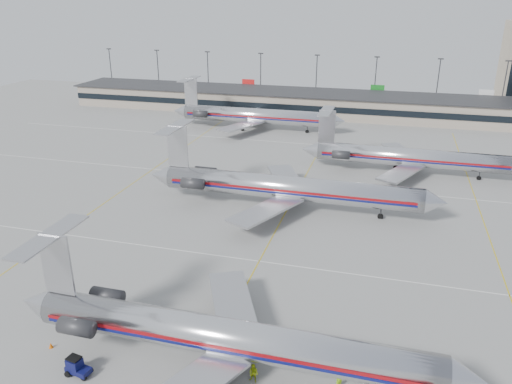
% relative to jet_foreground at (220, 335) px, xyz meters
% --- Properties ---
extents(ground, '(260.00, 260.00, 0.00)m').
position_rel_jet_foreground_xyz_m(ground, '(-1.64, 9.85, -3.35)').
color(ground, gray).
rests_on(ground, ground).
extents(apron_markings, '(160.00, 0.15, 0.02)m').
position_rel_jet_foreground_xyz_m(apron_markings, '(-1.64, 19.85, -3.34)').
color(apron_markings, silver).
rests_on(apron_markings, ground).
extents(terminal, '(162.00, 17.00, 6.25)m').
position_rel_jet_foreground_xyz_m(terminal, '(-1.64, 107.83, -0.19)').
color(terminal, gray).
rests_on(terminal, ground).
extents(light_mast_row, '(163.60, 0.40, 15.28)m').
position_rel_jet_foreground_xyz_m(light_mast_row, '(-1.64, 121.85, 5.23)').
color(light_mast_row, '#38383D').
rests_on(light_mast_row, ground).
extents(jet_foreground, '(44.07, 25.95, 11.53)m').
position_rel_jet_foreground_xyz_m(jet_foreground, '(0.00, 0.00, 0.00)').
color(jet_foreground, silver).
rests_on(jet_foreground, ground).
extents(jet_second_row, '(48.21, 28.39, 12.62)m').
position_rel_jet_foreground_xyz_m(jet_second_row, '(-2.41, 37.71, 0.31)').
color(jet_second_row, silver).
rests_on(jet_second_row, ground).
extents(jet_third_row, '(42.56, 26.18, 11.64)m').
position_rel_jet_foreground_xyz_m(jet_third_row, '(16.85, 60.51, 0.03)').
color(jet_third_row, silver).
rests_on(jet_third_row, ground).
extents(jet_back_row, '(45.50, 27.99, 12.44)m').
position_rel_jet_foreground_xyz_m(jet_back_row, '(-21.10, 85.81, 0.27)').
color(jet_back_row, silver).
rests_on(jet_back_row, ground).
extents(tug_left, '(2.47, 1.53, 1.88)m').
position_rel_jet_foreground_xyz_m(tug_left, '(-12.24, -4.70, -2.49)').
color(tug_left, '#0B0D3D').
rests_on(tug_left, ground).
extents(belt_loader, '(4.87, 2.80, 2.49)m').
position_rel_jet_foreground_xyz_m(belt_loader, '(0.52, 0.72, -2.68)').
color(belt_loader, '#999999').
rests_on(belt_loader, ground).
extents(ramp_worker_near, '(0.76, 0.72, 1.74)m').
position_rel_jet_foreground_xyz_m(ramp_worker_near, '(10.98, 0.10, -2.47)').
color(ramp_worker_near, '#A0E515').
rests_on(ramp_worker_near, ground).
extents(ramp_worker_far, '(1.04, 0.90, 1.86)m').
position_rel_jet_foreground_xyz_m(ramp_worker_far, '(3.52, -1.28, -2.42)').
color(ramp_worker_far, '#AFCA13').
rests_on(ramp_worker_far, ground).
extents(cone_left, '(0.55, 0.55, 0.58)m').
position_rel_jet_foreground_xyz_m(cone_left, '(-16.96, -2.14, -3.06)').
color(cone_left, '#D85907').
rests_on(cone_left, ground).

